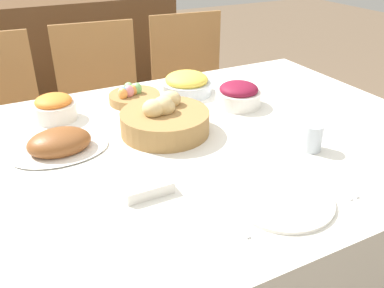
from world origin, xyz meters
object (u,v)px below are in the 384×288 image
(egg_basket, at_px, (133,96))
(butter_dish, at_px, (146,187))
(fork, at_px, (229,218))
(carrot_bowl, at_px, (55,108))
(knife, at_px, (328,184))
(sideboard, at_px, (61,77))
(chair_far_left, at_px, (0,133))
(ham_platter, at_px, (60,144))
(chair_far_right, at_px, (193,96))
(chair_far_center, at_px, (105,113))
(drinking_cup, at_px, (311,137))
(beet_salad_bowl, at_px, (238,95))
(pineapple_bowl, at_px, (187,84))
(dinner_plate, at_px, (281,199))
(bread_basket, at_px, (165,120))
(spoon, at_px, (336,182))

(egg_basket, distance_m, butter_dish, 0.63)
(fork, bearing_deg, carrot_bowl, 105.76)
(knife, bearing_deg, sideboard, 96.76)
(chair_far_left, height_order, egg_basket, chair_far_left)
(carrot_bowl, bearing_deg, fork, -71.58)
(chair_far_left, bearing_deg, sideboard, 63.48)
(ham_platter, bearing_deg, chair_far_right, 42.40)
(chair_far_right, xyz_separation_m, sideboard, (-0.61, 0.74, -0.01))
(chair_far_center, distance_m, drinking_cup, 1.23)
(beet_salad_bowl, xyz_separation_m, drinking_cup, (0.01, -0.40, -0.00))
(pineapple_bowl, xyz_separation_m, fork, (-0.28, -0.78, -0.04))
(beet_salad_bowl, bearing_deg, egg_basket, 148.23)
(chair_far_left, distance_m, ham_platter, 0.86)
(egg_basket, relative_size, dinner_plate, 0.76)
(pineapple_bowl, relative_size, fork, 1.28)
(ham_platter, xyz_separation_m, dinner_plate, (0.45, -0.52, -0.02))
(chair_far_right, relative_size, bread_basket, 3.19)
(chair_far_left, distance_m, egg_basket, 0.78)
(chair_far_center, relative_size, egg_basket, 4.73)
(knife, distance_m, butter_dish, 0.49)
(chair_far_right, height_order, carrot_bowl, chair_far_right)
(butter_dish, bearing_deg, knife, -23.36)
(chair_far_right, bearing_deg, knife, -95.94)
(fork, xyz_separation_m, spoon, (0.34, 0.00, 0.00))
(spoon, bearing_deg, beet_salad_bowl, 87.41)
(chair_far_right, distance_m, beet_salad_bowl, 0.82)
(chair_far_center, xyz_separation_m, dinner_plate, (0.10, -1.31, 0.26))
(carrot_bowl, xyz_separation_m, dinner_plate, (0.41, -0.77, -0.04))
(chair_far_center, relative_size, carrot_bowl, 6.20)
(bread_basket, height_order, knife, bread_basket)
(sideboard, xyz_separation_m, beet_salad_bowl, (0.42, -1.48, 0.31))
(spoon, bearing_deg, drinking_cup, 73.19)
(chair_far_center, relative_size, ham_platter, 3.20)
(carrot_bowl, bearing_deg, sideboard, 79.90)
(sideboard, height_order, knife, sideboard)
(spoon, bearing_deg, butter_dish, 160.62)
(ham_platter, bearing_deg, chair_far_left, 101.92)
(ham_platter, bearing_deg, drinking_cup, -26.01)
(ham_platter, distance_m, fork, 0.59)
(chair_far_center, height_order, egg_basket, chair_far_center)
(beet_salad_bowl, bearing_deg, chair_far_left, 139.20)
(fork, relative_size, spoon, 1.00)
(pineapple_bowl, bearing_deg, sideboard, 103.46)
(sideboard, bearing_deg, egg_basket, -86.63)
(chair_far_right, distance_m, knife, 1.37)
(chair_far_right, relative_size, egg_basket, 4.73)
(drinking_cup, distance_m, butter_dish, 0.54)
(spoon, bearing_deg, chair_far_center, 105.06)
(chair_far_center, distance_m, knife, 1.36)
(sideboard, height_order, ham_platter, sideboard)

